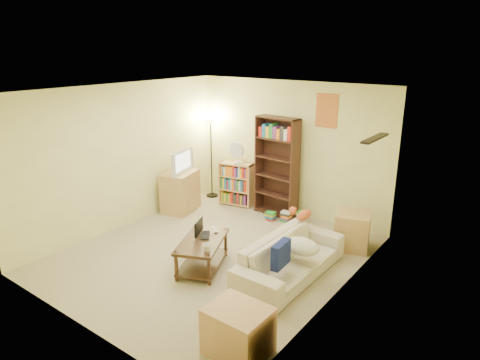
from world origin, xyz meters
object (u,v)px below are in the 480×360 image
object	(u,v)px
side_table	(352,231)
short_bookshelf	(236,184)
television	(179,161)
tv_stand	(180,191)
tabby_cat	(302,214)
desk_fan	(237,152)
tall_bookshelf	(277,164)
sofa	(291,258)
end_cabinet	(238,331)
coffee_table	(202,250)
floor_lamp	(211,135)
laptop	(208,235)
mug	(207,248)

from	to	relation	value
side_table	short_bookshelf	bearing A→B (deg)	170.24
television	tv_stand	bearing A→B (deg)	-104.92
tabby_cat	desk_fan	xyz separation A→B (m)	(-2.02, 1.02, 0.47)
tall_bookshelf	sofa	bearing A→B (deg)	-48.40
desk_fan	tall_bookshelf	bearing A→B (deg)	5.54
television	end_cabinet	size ratio (longest dim) A/B	1.22
coffee_table	tv_stand	bearing A→B (deg)	117.80
floor_lamp	side_table	size ratio (longest dim) A/B	2.84
television	sofa	bearing A→B (deg)	-121.81
coffee_table	laptop	bearing A→B (deg)	71.51
mug	television	size ratio (longest dim) A/B	0.18
short_bookshelf	television	bearing A→B (deg)	-138.10
television	desk_fan	size ratio (longest dim) A/B	1.76
coffee_table	television	world-z (taller)	television
coffee_table	short_bookshelf	world-z (taller)	short_bookshelf
laptop	tall_bookshelf	xyz separation A→B (m)	(-0.24, 2.24, 0.53)
television	desk_fan	bearing A→B (deg)	-56.05
sofa	floor_lamp	xyz separation A→B (m)	(-3.04, 1.90, 1.06)
tabby_cat	tall_bookshelf	world-z (taller)	tall_bookshelf
sofa	coffee_table	size ratio (longest dim) A/B	1.70
tabby_cat	floor_lamp	distance (m)	3.11
tall_bookshelf	desk_fan	world-z (taller)	tall_bookshelf
tabby_cat	side_table	xyz separation A→B (m)	(0.58, 0.61, -0.34)
mug	desk_fan	size ratio (longest dim) A/B	0.32
coffee_table	floor_lamp	world-z (taller)	floor_lamp
mug	desk_fan	world-z (taller)	desk_fan
tv_stand	coffee_table	bearing A→B (deg)	-53.13
coffee_table	television	xyz separation A→B (m)	(-1.86, 1.46, 0.70)
tall_bookshelf	side_table	distance (m)	1.93
short_bookshelf	end_cabinet	xyz separation A→B (m)	(2.66, -3.48, -0.18)
television	coffee_table	bearing A→B (deg)	-143.13
tv_stand	desk_fan	distance (m)	1.34
television	desk_fan	world-z (taller)	desk_fan
short_bookshelf	end_cabinet	size ratio (longest dim) A/B	1.39
desk_fan	short_bookshelf	bearing A→B (deg)	137.89
short_bookshelf	desk_fan	world-z (taller)	desk_fan
side_table	end_cabinet	size ratio (longest dim) A/B	0.94
end_cabinet	desk_fan	bearing A→B (deg)	127.21
tabby_cat	end_cabinet	world-z (taller)	tabby_cat
sofa	desk_fan	bearing A→B (deg)	52.61
desk_fan	side_table	size ratio (longest dim) A/B	0.74
mug	short_bookshelf	xyz separation A→B (m)	(-1.45, 2.58, -0.05)
laptop	mug	xyz separation A→B (m)	(0.30, -0.38, 0.04)
tall_bookshelf	short_bookshelf	bearing A→B (deg)	-173.09
tabby_cat	end_cabinet	size ratio (longest dim) A/B	0.70
television	tall_bookshelf	distance (m)	1.85
laptop	side_table	world-z (taller)	side_table
laptop	tv_stand	distance (m)	2.26
tv_stand	tall_bookshelf	distance (m)	1.95
tv_stand	television	distance (m)	0.61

